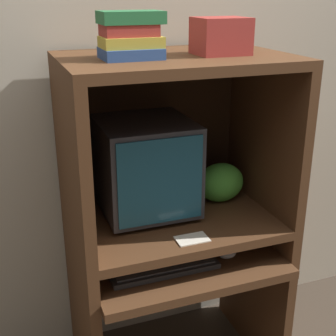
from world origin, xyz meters
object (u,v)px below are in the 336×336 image
at_px(mouse, 227,254).
at_px(snack_bag, 220,182).
at_px(book_stack, 130,35).
at_px(crt_monitor, 145,166).
at_px(storage_box, 221,36).
at_px(keyboard, 163,266).

bearing_deg(mouse, snack_bag, 72.08).
bearing_deg(book_stack, mouse, -21.58).
height_order(crt_monitor, storage_box, storage_box).
height_order(snack_bag, book_stack, book_stack).
relative_size(crt_monitor, snack_bag, 1.87).
xyz_separation_m(mouse, storage_box, (-0.00, 0.13, 0.82)).
relative_size(keyboard, snack_bag, 2.04).
bearing_deg(snack_bag, mouse, -107.92).
height_order(crt_monitor, keyboard, crt_monitor).
bearing_deg(crt_monitor, book_stack, -125.66).
height_order(keyboard, storage_box, storage_box).
height_order(keyboard, snack_bag, snack_bag).
xyz_separation_m(crt_monitor, keyboard, (-0.01, -0.23, -0.32)).
distance_m(snack_bag, storage_box, 0.63).
distance_m(keyboard, storage_box, 0.88).
height_order(book_stack, storage_box, book_stack).
bearing_deg(crt_monitor, keyboard, -92.30).
bearing_deg(mouse, storage_box, 91.75).
height_order(crt_monitor, book_stack, book_stack).
bearing_deg(crt_monitor, mouse, -43.19).
xyz_separation_m(crt_monitor, book_stack, (-0.08, -0.11, 0.52)).
distance_m(crt_monitor, snack_bag, 0.35).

